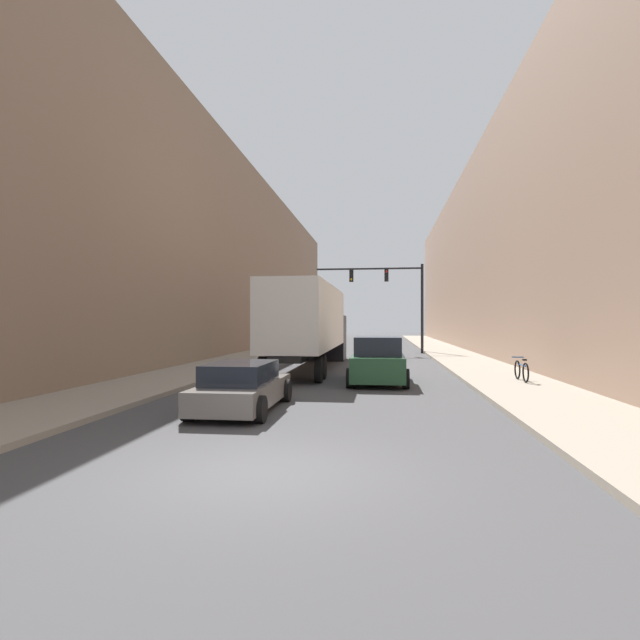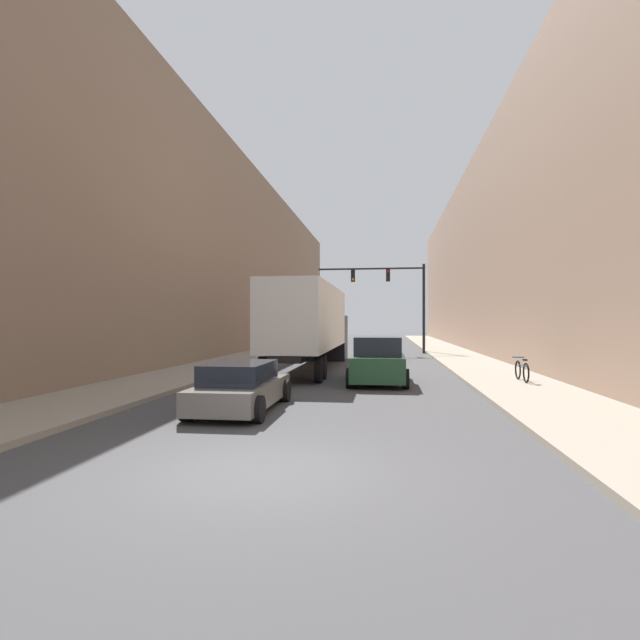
# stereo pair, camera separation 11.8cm
# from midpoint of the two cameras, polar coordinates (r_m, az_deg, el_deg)

# --- Properties ---
(ground_plane) EXTENTS (200.00, 200.00, 0.00)m
(ground_plane) POSITION_cam_midpoint_polar(r_m,az_deg,el_deg) (8.10, -6.91, -17.00)
(ground_plane) COLOR #424244
(sidewalk_right) EXTENTS (3.41, 80.00, 0.15)m
(sidewalk_right) POSITION_cam_midpoint_polar(r_m,az_deg,el_deg) (37.88, 14.28, -3.59)
(sidewalk_right) COLOR gray
(sidewalk_right) RESTS_ON ground
(sidewalk_left) EXTENTS (3.41, 80.00, 0.15)m
(sidewalk_left) POSITION_cam_midpoint_polar(r_m,az_deg,el_deg) (38.53, -5.58, -3.53)
(sidewalk_left) COLOR gray
(sidewalk_left) RESTS_ON ground
(building_right) EXTENTS (6.00, 80.00, 14.50)m
(building_right) POSITION_cam_midpoint_polar(r_m,az_deg,el_deg) (38.99, 21.21, 7.08)
(building_right) COLOR #997A66
(building_right) RESTS_ON ground
(building_left) EXTENTS (6.00, 80.00, 14.61)m
(building_left) POSITION_cam_midpoint_polar(r_m,az_deg,el_deg) (40.08, -12.20, 6.96)
(building_left) COLOR #846B56
(building_left) RESTS_ON ground
(semi_truck) EXTENTS (2.51, 13.73, 3.98)m
(semi_truck) POSITION_cam_midpoint_polar(r_m,az_deg,el_deg) (24.58, -1.20, -0.32)
(semi_truck) COLOR silver
(semi_truck) RESTS_ON ground
(sedan_car) EXTENTS (1.95, 4.45, 1.27)m
(sedan_car) POSITION_cam_midpoint_polar(r_m,az_deg,el_deg) (13.41, -9.10, -7.58)
(sedan_car) COLOR slate
(sedan_car) RESTS_ON ground
(suv_car) EXTENTS (2.18, 4.54, 1.77)m
(suv_car) POSITION_cam_midpoint_polar(r_m,az_deg,el_deg) (19.18, 6.47, -4.69)
(suv_car) COLOR #234C2D
(suv_car) RESTS_ON ground
(traffic_signal_gantry) EXTENTS (7.90, 0.35, 6.56)m
(traffic_signal_gantry) POSITION_cam_midpoint_polar(r_m,az_deg,el_deg) (37.32, 8.57, 3.32)
(traffic_signal_gantry) COLOR black
(traffic_signal_gantry) RESTS_ON ground
(parked_bicycle) EXTENTS (0.44, 1.82, 0.86)m
(parked_bicycle) POSITION_cam_midpoint_polar(r_m,az_deg,el_deg) (19.87, 21.87, -5.39)
(parked_bicycle) COLOR black
(parked_bicycle) RESTS_ON sidewalk_right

